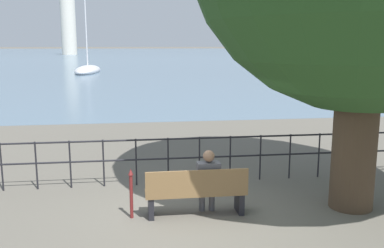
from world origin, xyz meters
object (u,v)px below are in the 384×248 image
(seated_person_left, at_px, (208,179))
(harbor_lighthouse, at_px, (68,22))
(sailboat_0, at_px, (88,70))
(sailboat_1, at_px, (343,79))
(closed_umbrella, at_px, (131,191))
(park_bench, at_px, (196,193))

(seated_person_left, height_order, harbor_lighthouse, harbor_lighthouse)
(sailboat_0, xyz_separation_m, sailboat_1, (22.01, -15.40, -0.00))
(sailboat_0, distance_m, sailboat_1, 26.86)
(closed_umbrella, xyz_separation_m, sailboat_1, (17.19, 25.74, -0.24))
(park_bench, relative_size, seated_person_left, 1.52)
(park_bench, relative_size, sailboat_1, 0.19)
(closed_umbrella, xyz_separation_m, sailboat_0, (-4.82, 41.14, -0.24))
(park_bench, xyz_separation_m, harbor_lighthouse, (-19.56, 125.54, 8.97))
(seated_person_left, xyz_separation_m, sailboat_1, (15.79, 25.72, -0.40))
(park_bench, xyz_separation_m, seated_person_left, (0.23, 0.08, 0.23))
(sailboat_1, bearing_deg, harbor_lighthouse, 121.45)
(closed_umbrella, distance_m, sailboat_1, 30.95)
(sailboat_1, distance_m, harbor_lighthouse, 106.29)
(harbor_lighthouse, bearing_deg, park_bench, -81.15)
(park_bench, xyz_separation_m, closed_umbrella, (-1.16, 0.06, 0.08))
(sailboat_0, bearing_deg, harbor_lighthouse, 102.70)
(sailboat_0, height_order, harbor_lighthouse, harbor_lighthouse)
(park_bench, distance_m, sailboat_0, 41.63)
(closed_umbrella, bearing_deg, seated_person_left, 0.91)
(sailboat_0, bearing_deg, closed_umbrella, -79.76)
(sailboat_0, bearing_deg, sailboat_1, -31.43)
(harbor_lighthouse, bearing_deg, seated_person_left, -81.04)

